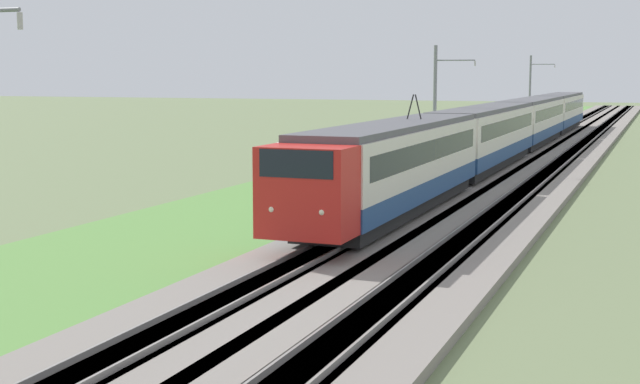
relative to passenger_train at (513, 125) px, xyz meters
name	(u,v)px	position (x,y,z in m)	size (l,w,h in m)	color
ballast_main	(490,168)	(-8.39, 0.00, -2.28)	(240.00, 4.40, 0.30)	gray
ballast_adjacent	(553,170)	(-8.39, -3.89, -2.28)	(240.00, 4.40, 0.30)	gray
track_main	(490,168)	(-8.39, 0.00, -2.27)	(240.00, 1.57, 0.45)	#4C4238
track_adjacent	(553,170)	(-8.39, -3.89, -2.27)	(240.00, 1.57, 0.45)	#4C4238
grass_verge	(399,166)	(-8.39, 6.02, -2.37)	(240.00, 10.30, 0.12)	#5B8E42
passenger_train	(513,125)	(0.00, 0.00, 0.00)	(80.19, 3.02, 5.18)	red
catenary_mast_mid	(436,108)	(-11.72, 2.78, 1.60)	(0.22, 2.56, 7.79)	slate
catenary_mast_far	(530,93)	(28.36, 2.79, 1.70)	(0.22, 2.56, 7.99)	slate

